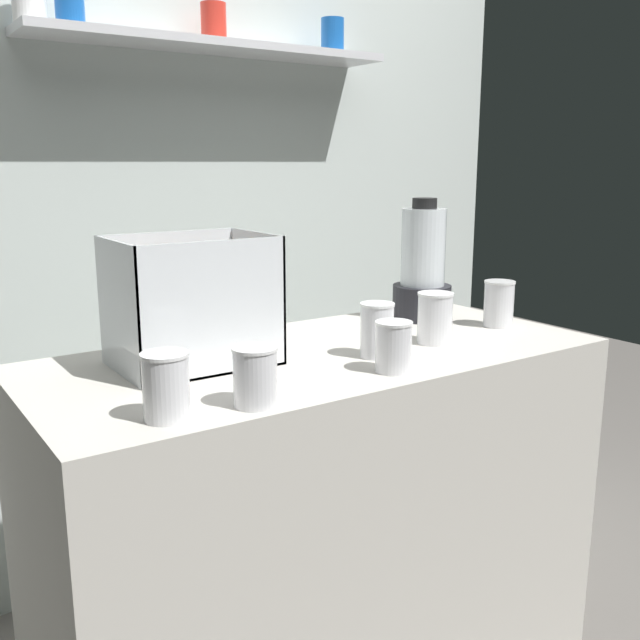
{
  "coord_description": "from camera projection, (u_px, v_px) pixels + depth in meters",
  "views": [
    {
      "loc": [
        -0.94,
        -1.39,
        1.35
      ],
      "look_at": [
        0.0,
        0.0,
        0.98
      ],
      "focal_mm": 40.01,
      "sensor_mm": 36.0,
      "label": 1
    }
  ],
  "objects": [
    {
      "name": "back_wall_unit",
      "position": [
        186.0,
        190.0,
        2.28
      ],
      "size": [
        2.6,
        0.24,
        2.5
      ],
      "color": "silver",
      "rests_on": "ground_plane"
    },
    {
      "name": "juice_cup_beet_left",
      "position": [
        255.0,
        379.0,
        1.35
      ],
      "size": [
        0.09,
        0.09,
        0.12
      ],
      "color": "white",
      "rests_on": "counter"
    },
    {
      "name": "juice_cup_pomegranate_far_right",
      "position": [
        435.0,
        320.0,
        1.81
      ],
      "size": [
        0.09,
        0.09,
        0.13
      ],
      "color": "white",
      "rests_on": "counter"
    },
    {
      "name": "juice_cup_carrot_far_left",
      "position": [
        166.0,
        389.0,
        1.27
      ],
      "size": [
        0.09,
        0.09,
        0.12
      ],
      "color": "white",
      "rests_on": "counter"
    },
    {
      "name": "carrot_display_bin",
      "position": [
        194.0,
        324.0,
        1.63
      ],
      "size": [
        0.35,
        0.25,
        0.29
      ],
      "color": "white",
      "rests_on": "counter"
    },
    {
      "name": "counter",
      "position": [
        320.0,
        520.0,
        1.84
      ],
      "size": [
        1.4,
        0.64,
        0.9
      ],
      "primitive_type": "cube",
      "color": "beige",
      "rests_on": "ground_plane"
    },
    {
      "name": "juice_cup_carrot_right",
      "position": [
        377.0,
        334.0,
        1.69
      ],
      "size": [
        0.08,
        0.08,
        0.13
      ],
      "color": "white",
      "rests_on": "counter"
    },
    {
      "name": "blender_pitcher",
      "position": [
        422.0,
        271.0,
        2.08
      ],
      "size": [
        0.17,
        0.17,
        0.35
      ],
      "color": "black",
      "rests_on": "counter"
    },
    {
      "name": "juice_cup_pomegranate_rightmost",
      "position": [
        499.0,
        305.0,
        2.0
      ],
      "size": [
        0.09,
        0.09,
        0.13
      ],
      "color": "white",
      "rests_on": "counter"
    },
    {
      "name": "juice_cup_carrot_middle",
      "position": [
        393.0,
        349.0,
        1.57
      ],
      "size": [
        0.08,
        0.08,
        0.11
      ],
      "color": "white",
      "rests_on": "counter"
    }
  ]
}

